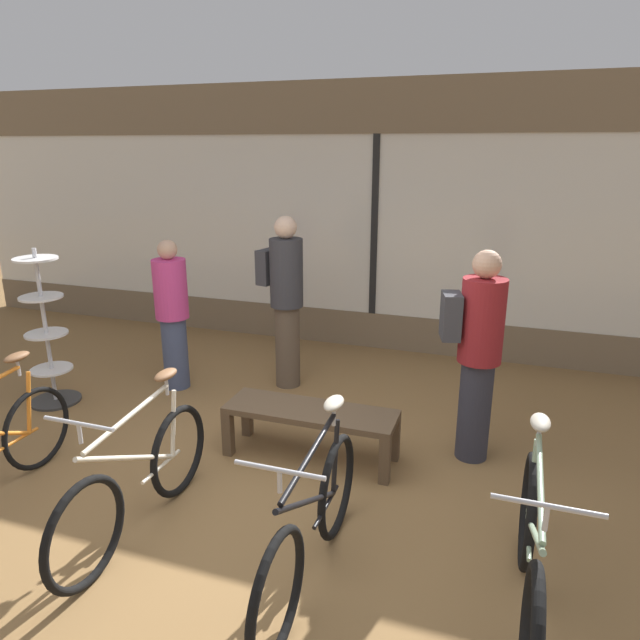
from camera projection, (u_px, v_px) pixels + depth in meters
ground_plane at (251, 507)px, 4.06m from camera, size 24.00×24.00×0.00m
shop_back_wall at (375, 218)px, 6.84m from camera, size 12.00×0.08×3.20m
bicycle_left at (139, 481)px, 3.71m from camera, size 0.46×1.65×1.02m
bicycle_right at (312, 526)px, 3.26m from camera, size 0.46×1.68×1.02m
bicycle_far_right at (530, 560)px, 2.98m from camera, size 0.46×1.73×1.04m
accessory_rack at (47, 341)px, 5.55m from camera, size 0.48×0.48×1.56m
display_bench at (310, 418)px, 4.62m from camera, size 1.40×0.44×0.43m
customer_near_rack at (172, 313)px, 5.86m from camera, size 0.48×0.48×1.58m
customer_by_window at (285, 296)px, 5.87m from camera, size 0.54×0.41×1.81m
customer_mid_floor at (477, 350)px, 4.46m from camera, size 0.54×0.41×1.73m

